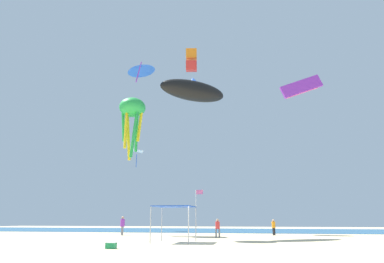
{
  "coord_description": "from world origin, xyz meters",
  "views": [
    {
      "loc": [
        3.59,
        -21.65,
        1.62
      ],
      "look_at": [
        -2.07,
        8.14,
        9.66
      ],
      "focal_mm": 30.98,
      "sensor_mm": 36.0,
      "label": 1
    }
  ],
  "objects": [
    {
      "name": "person_near_tent",
      "position": [
        0.06,
        9.34,
        0.97
      ],
      "size": [
        0.43,
        0.39,
        1.66
      ],
      "rotation": [
        0.0,
        0.0,
        0.32
      ],
      "color": "slate",
      "rests_on": "ground"
    },
    {
      "name": "kite_octopus_green",
      "position": [
        -10.33,
        13.62,
        14.08
      ],
      "size": [
        3.62,
        3.62,
        7.33
      ],
      "rotation": [
        0.0,
        0.0,
        3.33
      ],
      "color": "green"
    },
    {
      "name": "person_central",
      "position": [
        5.26,
        15.31,
        0.95
      ],
      "size": [
        0.38,
        0.38,
        1.61
      ],
      "rotation": [
        0.0,
        0.0,
        0.99
      ],
      "color": "black",
      "rests_on": "ground"
    },
    {
      "name": "banner_flag",
      "position": [
        -1.14,
        5.24,
        2.35
      ],
      "size": [
        0.61,
        0.06,
        3.93
      ],
      "color": "silver",
      "rests_on": "ground"
    },
    {
      "name": "cooler_box",
      "position": [
        -4.61,
        -3.08,
        0.18
      ],
      "size": [
        0.57,
        0.37,
        0.35
      ],
      "color": "#1E8C4C",
      "rests_on": "ground"
    },
    {
      "name": "kite_box_orange",
      "position": [
        -4.64,
        21.15,
        23.86
      ],
      "size": [
        1.81,
        2.02,
        3.54
      ],
      "rotation": [
        0.0,
        0.0,
        0.16
      ],
      "color": "orange"
    },
    {
      "name": "kite_delta_blue",
      "position": [
        -7.43,
        8.13,
        16.6
      ],
      "size": [
        3.3,
        3.26,
        2.52
      ],
      "rotation": [
        0.0,
        0.0,
        1.74
      ],
      "color": "blue"
    },
    {
      "name": "kite_inflatable_black",
      "position": [
        -2.39,
        10.39,
        14.73
      ],
      "size": [
        7.39,
        6.47,
        2.88
      ],
      "rotation": [
        0.0,
        0.0,
        0.65
      ],
      "color": "black"
    },
    {
      "name": "ocean_strip",
      "position": [
        0.0,
        29.36,
        0.01
      ],
      "size": [
        110.0,
        20.06,
        0.03
      ],
      "primitive_type": "cube",
      "color": "#28608C",
      "rests_on": "ground"
    },
    {
      "name": "canopy_tent",
      "position": [
        -2.32,
        2.54,
        2.4
      ],
      "size": [
        2.75,
        2.89,
        2.55
      ],
      "color": "#B2B2B7",
      "rests_on": "ground"
    },
    {
      "name": "person_leftmost",
      "position": [
        -10.21,
        12.13,
        1.12
      ],
      "size": [
        0.45,
        0.45,
        1.91
      ],
      "rotation": [
        0.0,
        0.0,
        5.34
      ],
      "color": "slate",
      "rests_on": "ground"
    },
    {
      "name": "ground",
      "position": [
        0.0,
        0.0,
        -0.05
      ],
      "size": [
        110.0,
        110.0,
        0.1
      ],
      "primitive_type": "cube",
      "color": "beige"
    },
    {
      "name": "kite_parafoil_purple",
      "position": [
        7.63,
        4.5,
        11.97
      ],
      "size": [
        3.5,
        0.98,
        2.15
      ],
      "rotation": [
        0.0,
        0.0,
        3.38
      ],
      "color": "purple"
    },
    {
      "name": "kite_diamond_white",
      "position": [
        -13.95,
        25.43,
        11.58
      ],
      "size": [
        2.53,
        2.54,
        2.7
      ],
      "rotation": [
        0.0,
        0.0,
        5.2
      ],
      "color": "white"
    }
  ]
}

